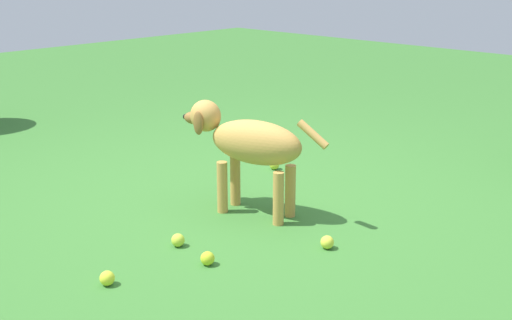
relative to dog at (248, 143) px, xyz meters
The scene contains 7 objects.
ground 0.42m from the dog, 70.41° to the left, with size 14.00×14.00×0.00m, color #38722D.
dog is the anchor object (origin of this frame).
tennis_ball_0 0.87m from the dog, 31.04° to the left, with size 0.07×0.07×0.07m, color #D0D738.
tennis_ball_1 0.72m from the dog, 96.97° to the right, with size 0.07×0.07×0.07m, color #D8DD3E.
tennis_ball_2 0.77m from the dog, 151.80° to the right, with size 0.07×0.07×0.07m, color #C1D52A.
tennis_ball_3 0.68m from the dog, behind, with size 0.07×0.07×0.07m, color #C3DD3B.
tennis_ball_4 1.10m from the dog, behind, with size 0.07×0.07×0.07m, color yellow.
Camera 1 is at (-2.47, -2.48, 1.36)m, focal length 45.54 mm.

